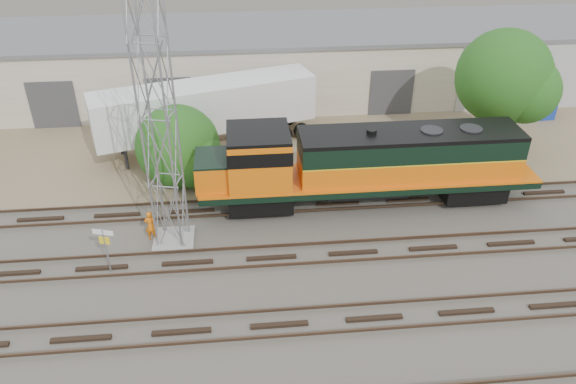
{
  "coord_description": "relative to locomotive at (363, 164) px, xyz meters",
  "views": [
    {
      "loc": [
        -1.29,
        -19.87,
        16.84
      ],
      "look_at": [
        1.04,
        4.0,
        2.2
      ],
      "focal_mm": 35.0,
      "sensor_mm": 36.0,
      "label": 1
    }
  ],
  "objects": [
    {
      "name": "ground",
      "position": [
        -5.27,
        -6.0,
        -2.51
      ],
      "size": [
        140.0,
        140.0,
        0.0
      ],
      "primitive_type": "plane",
      "color": "#47423A",
      "rests_on": "ground"
    },
    {
      "name": "dirt_strip",
      "position": [
        -5.27,
        9.0,
        -2.5
      ],
      "size": [
        80.0,
        16.0,
        0.02
      ],
      "primitive_type": "cube",
      "color": "#726047",
      "rests_on": "ground"
    },
    {
      "name": "tracks",
      "position": [
        -5.27,
        -9.0,
        -2.43
      ],
      "size": [
        80.0,
        20.4,
        0.28
      ],
      "color": "black",
      "rests_on": "ground"
    },
    {
      "name": "warehouse",
      "position": [
        -5.23,
        16.98,
        0.15
      ],
      "size": [
        58.4,
        10.4,
        5.3
      ],
      "color": "beige",
      "rests_on": "ground"
    },
    {
      "name": "locomotive",
      "position": [
        0.0,
        0.0,
        0.0
      ],
      "size": [
        18.3,
        3.21,
        4.4
      ],
      "color": "black",
      "rests_on": "tracks"
    },
    {
      "name": "signal_tower",
      "position": [
        -10.06,
        -2.57,
        4.13
      ],
      "size": [
        2.01,
        2.01,
        13.58
      ],
      "rotation": [
        0.0,
        0.0,
        -0.24
      ],
      "color": "gray",
      "rests_on": "ground"
    },
    {
      "name": "sign_post",
      "position": [
        -12.82,
        -4.75,
        -0.81
      ],
      "size": [
        0.97,
        0.32,
        2.42
      ],
      "color": "gray",
      "rests_on": "ground"
    },
    {
      "name": "worker",
      "position": [
        -11.14,
        -2.33,
        -1.67
      ],
      "size": [
        0.64,
        0.45,
        1.67
      ],
      "primitive_type": "imported",
      "rotation": [
        0.0,
        0.0,
        3.05
      ],
      "color": "orange",
      "rests_on": "ground"
    },
    {
      "name": "semi_trailer",
      "position": [
        -8.23,
        7.98,
        0.24
      ],
      "size": [
        14.39,
        6.85,
        4.36
      ],
      "rotation": [
        0.0,
        0.0,
        0.3
      ],
      "color": "silver",
      "rests_on": "ground"
    },
    {
      "name": "dumpster_blue",
      "position": [
        15.62,
        10.41,
        -1.76
      ],
      "size": [
        1.69,
        1.59,
        1.5
      ],
      "primitive_type": "cube",
      "rotation": [
        0.0,
        0.0,
        0.06
      ],
      "color": "navy",
      "rests_on": "ground"
    },
    {
      "name": "dumpster_red",
      "position": [
        16.33,
        11.91,
        -1.81
      ],
      "size": [
        1.79,
        1.71,
        1.4
      ],
      "primitive_type": "cube",
      "rotation": [
        0.0,
        0.0,
        0.24
      ],
      "color": "maroon",
      "rests_on": "ground"
    },
    {
      "name": "tree_mid",
      "position": [
        -9.84,
        3.55,
        -0.48
      ],
      "size": [
        5.13,
        4.89,
        4.89
      ],
      "color": "#382619",
      "rests_on": "ground"
    },
    {
      "name": "tree_east",
      "position": [
        10.14,
        5.55,
        2.3
      ],
      "size": [
        6.12,
        5.83,
        7.87
      ],
      "color": "#382619",
      "rests_on": "ground"
    }
  ]
}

